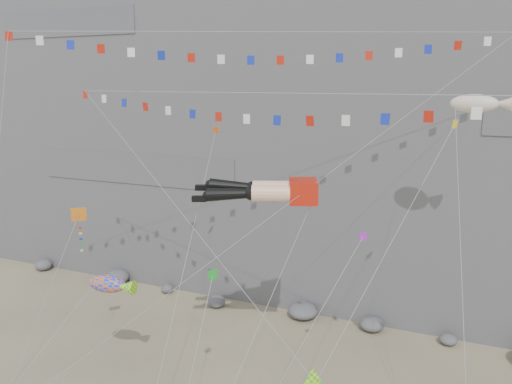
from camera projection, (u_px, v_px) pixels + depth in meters
cliff at (351, 37)px, 52.21m from camera, size 80.00×28.00×50.00m
talus_boulders at (303, 311)px, 43.84m from camera, size 60.00×3.00×1.20m
legs_kite at (269, 191)px, 31.05m from camera, size 7.93×15.54×19.66m
flag_banner_upper at (265, 32)px, 30.22m from camera, size 28.36×18.73×29.42m
flag_banner_lower at (262, 93)px, 27.59m from camera, size 29.96×9.90×24.00m
harlequin_kite at (79, 215)px, 31.84m from camera, size 3.85×6.27×13.36m
fish_windsock at (107, 284)px, 32.18m from camera, size 7.20×6.39×10.64m
blimp_windsock at (474, 104)px, 30.36m from camera, size 4.06×15.19×23.69m
small_kite_a at (214, 138)px, 34.72m from camera, size 3.76×16.73×23.61m
small_kite_b at (360, 242)px, 27.72m from camera, size 5.79×10.82×16.43m
small_kite_c at (212, 277)px, 26.62m from camera, size 1.35×8.10×12.58m
small_kite_d at (450, 134)px, 27.59m from camera, size 8.28×14.27×23.82m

